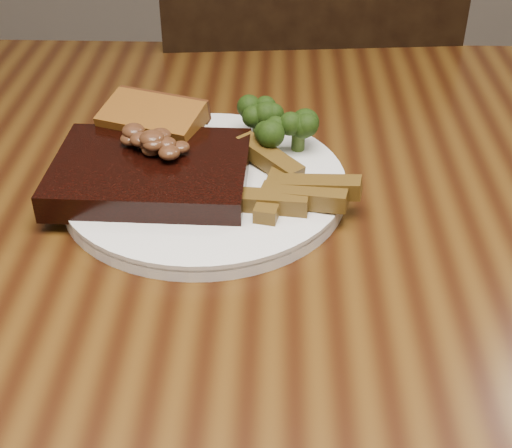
{
  "coord_description": "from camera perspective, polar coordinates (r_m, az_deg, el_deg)",
  "views": [
    {
      "loc": [
        0.0,
        -0.49,
        1.11
      ],
      "look_at": [
        -0.02,
        -0.02,
        0.78
      ],
      "focal_mm": 50.0,
      "sensor_mm": 36.0,
      "label": 1
    }
  ],
  "objects": [
    {
      "name": "dining_table",
      "position": [
        0.67,
        1.36,
        -7.72
      ],
      "size": [
        1.6,
        0.9,
        0.75
      ],
      "color": "#462B0E",
      "rests_on": "ground"
    },
    {
      "name": "garlic_bread",
      "position": [
        0.72,
        -8.2,
        6.97
      ],
      "size": [
        0.11,
        0.08,
        0.02
      ],
      "primitive_type": "cube",
      "rotation": [
        0.0,
        0.0,
        -0.33
      ],
      "color": "brown",
      "rests_on": "plate"
    },
    {
      "name": "plate",
      "position": [
        0.67,
        -4.11,
        3.0
      ],
      "size": [
        0.3,
        0.3,
        0.01
      ],
      "primitive_type": "cylinder",
      "rotation": [
        0.0,
        0.0,
        -0.17
      ],
      "color": "white",
      "rests_on": "dining_table"
    },
    {
      "name": "potato_wedges",
      "position": [
        0.65,
        2.14,
        4.1
      ],
      "size": [
        0.1,
        0.1,
        0.02
      ],
      "primitive_type": null,
      "color": "brown",
      "rests_on": "plate"
    },
    {
      "name": "broccoli_cluster",
      "position": [
        0.7,
        1.85,
        7.39
      ],
      "size": [
        0.08,
        0.08,
        0.04
      ],
      "primitive_type": null,
      "color": "#1D330B",
      "rests_on": "plate"
    },
    {
      "name": "mushroom_pile",
      "position": [
        0.65,
        -8.43,
        6.59
      ],
      "size": [
        0.06,
        0.06,
        0.03
      ],
      "primitive_type": null,
      "color": "#552E1A",
      "rests_on": "steak"
    },
    {
      "name": "steak",
      "position": [
        0.66,
        -8.4,
        4.08
      ],
      "size": [
        0.18,
        0.14,
        0.03
      ],
      "primitive_type": "cube",
      "rotation": [
        0.0,
        0.0,
        -0.02
      ],
      "color": "black",
      "rests_on": "plate"
    },
    {
      "name": "chair_far",
      "position": [
        1.23,
        3.31,
        3.74
      ],
      "size": [
        0.44,
        0.44,
        0.86
      ],
      "rotation": [
        0.0,
        0.0,
        3.24
      ],
      "color": "black",
      "rests_on": "ground"
    },
    {
      "name": "steak_bone",
      "position": [
        0.61,
        -9.23,
        0.76
      ],
      "size": [
        0.14,
        0.02,
        0.02
      ],
      "primitive_type": "cube",
      "rotation": [
        0.0,
        0.0,
        -0.02
      ],
      "color": "#C1B595",
      "rests_on": "plate"
    }
  ]
}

